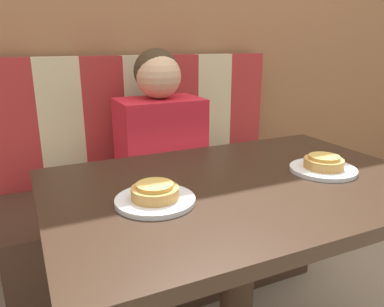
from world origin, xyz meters
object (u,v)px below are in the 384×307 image
object	(u,v)px
pizza_left	(155,191)
pizza_right	(324,162)
plate_right	(323,169)
plate_left	(155,200)
person	(160,125)

from	to	relation	value
pizza_left	pizza_right	distance (m)	0.52
plate_right	pizza_right	world-z (taller)	pizza_right
plate_right	plate_left	bearing A→B (deg)	180.00
plate_left	pizza_left	xyz separation A→B (m)	(0.00, 0.00, 0.02)
person	plate_right	world-z (taller)	person
plate_right	pizza_left	bearing A→B (deg)	180.00
plate_left	pizza_left	size ratio (longest dim) A/B	1.69
person	plate_right	bearing A→B (deg)	-68.72
pizza_left	plate_right	bearing A→B (deg)	0.00
plate_right	pizza_left	xyz separation A→B (m)	(-0.52, 0.00, 0.02)
plate_left	plate_right	bearing A→B (deg)	0.00
plate_right	pizza_right	xyz separation A→B (m)	(0.00, 0.00, 0.02)
plate_left	plate_right	size ratio (longest dim) A/B	1.00
person	pizza_left	xyz separation A→B (m)	(-0.26, -0.67, -0.00)
pizza_right	person	bearing A→B (deg)	111.28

